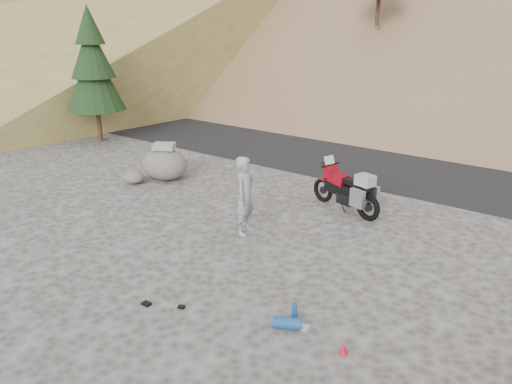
% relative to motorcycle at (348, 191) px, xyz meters
% --- Properties ---
extents(ground, '(140.00, 140.00, 0.00)m').
position_rel_motorcycle_xyz_m(ground, '(-0.10, -3.58, -0.57)').
color(ground, '#44413F').
rests_on(ground, ground).
extents(road, '(120.00, 7.00, 0.05)m').
position_rel_motorcycle_xyz_m(road, '(-0.10, 5.42, -0.57)').
color(road, black).
rests_on(road, ground).
extents(conifer_verge, '(2.20, 2.20, 5.04)m').
position_rel_motorcycle_xyz_m(conifer_verge, '(-11.10, 0.92, 2.32)').
color(conifer_verge, '#342013').
rests_on(conifer_verge, ground).
extents(motorcycle, '(2.17, 1.01, 1.33)m').
position_rel_motorcycle_xyz_m(motorcycle, '(0.00, 0.00, 0.00)').
color(motorcycle, black).
rests_on(motorcycle, ground).
extents(man, '(0.54, 0.72, 1.81)m').
position_rel_motorcycle_xyz_m(man, '(-1.30, -2.53, -0.57)').
color(man, gray).
rests_on(man, ground).
extents(boulder, '(1.76, 1.63, 1.11)m').
position_rel_motorcycle_xyz_m(boulder, '(-5.62, -0.88, -0.08)').
color(boulder, '#57534B').
rests_on(boulder, ground).
extents(small_rock, '(0.77, 0.73, 0.37)m').
position_rel_motorcycle_xyz_m(small_rock, '(-6.09, -1.72, -0.38)').
color(small_rock, '#57534B').
rests_on(small_rock, ground).
extents(gear_blue_mat, '(0.50, 0.38, 0.19)m').
position_rel_motorcycle_xyz_m(gear_blue_mat, '(1.47, -5.05, -0.47)').
color(gear_blue_mat, navy).
rests_on(gear_blue_mat, ground).
extents(gear_bottle, '(0.11, 0.11, 0.25)m').
position_rel_motorcycle_xyz_m(gear_bottle, '(1.40, -4.73, -0.44)').
color(gear_bottle, navy).
rests_on(gear_bottle, ground).
extents(gear_funnel, '(0.16, 0.16, 0.18)m').
position_rel_motorcycle_xyz_m(gear_funnel, '(2.49, -5.09, -0.48)').
color(gear_funnel, red).
rests_on(gear_funnel, ground).
extents(gear_glove_a, '(0.16, 0.11, 0.04)m').
position_rel_motorcycle_xyz_m(gear_glove_a, '(-0.86, -5.94, -0.54)').
color(gear_glove_a, black).
rests_on(gear_glove_a, ground).
extents(gear_glove_b, '(0.14, 0.12, 0.04)m').
position_rel_motorcycle_xyz_m(gear_glove_b, '(-0.31, -5.64, -0.55)').
color(gear_glove_b, black).
rests_on(gear_glove_b, ground).
extents(gear_blue_cloth, '(0.29, 0.23, 0.01)m').
position_rel_motorcycle_xyz_m(gear_blue_cloth, '(1.63, -4.90, -0.56)').
color(gear_blue_cloth, '#96C2E8').
rests_on(gear_blue_cloth, ground).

